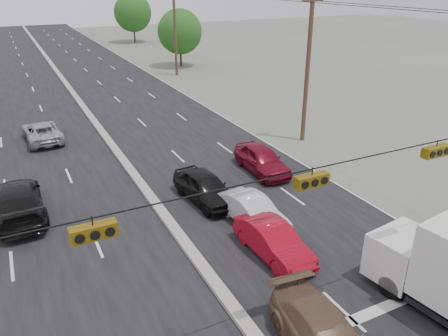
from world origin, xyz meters
The scene contains 13 objects.
road_surface centered at (0.00, 30.00, 0.00)m, with size 20.00×160.00×0.02m, color black.
center_median centered at (0.00, 30.00, 0.10)m, with size 0.50×160.00×0.20m, color gray.
utility_pole_right_b centered at (12.50, 15.00, 5.11)m, with size 1.60×0.30×10.00m.
utility_pole_right_c centered at (12.50, 40.00, 5.11)m, with size 1.60×0.30×10.00m.
traffic_signals centered at (1.40, 0.00, 5.49)m, with size 25.00×0.30×0.54m.
tree_right_mid centered at (15.00, 45.00, 4.34)m, with size 5.60×5.60×7.14m.
tree_right_far centered at (16.00, 70.00, 4.96)m, with size 6.40×6.40×8.16m.
red_sedan centered at (3.00, 3.94, 0.69)m, with size 1.47×4.20×1.39m, color #A80A1D.
queue_car_a centered at (2.48, 9.60, 0.77)m, with size 1.82×4.52×1.54m, color black.
queue_car_b centered at (3.50, 6.44, 0.68)m, with size 1.44×4.13×1.36m, color silver.
queue_car_e centered at (7.00, 11.50, 0.78)m, with size 1.85×4.60×1.57m, color maroon.
oncoming_near centered at (-6.22, 12.18, 0.82)m, with size 2.29×5.64×1.64m, color black.
oncoming_far centered at (-4.08, 22.99, 0.68)m, with size 2.26×4.89×1.36m, color #A3A5AA.
Camera 1 is at (-5.62, -8.78, 10.67)m, focal length 35.00 mm.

